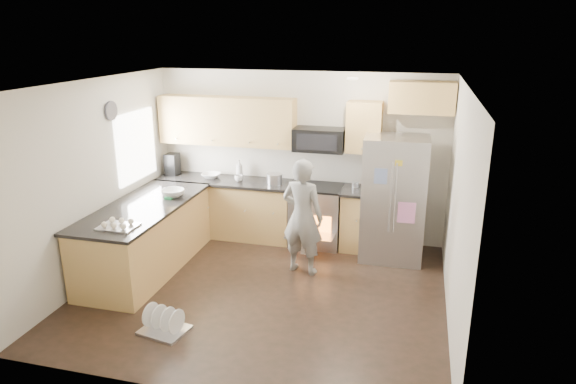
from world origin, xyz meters
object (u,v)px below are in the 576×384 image
(stove_range, at_px, (317,202))
(person, at_px, (303,217))
(refrigerator, at_px, (394,199))
(dish_rack, at_px, (164,325))

(stove_range, height_order, person, stove_range)
(person, bearing_deg, stove_range, -77.95)
(refrigerator, bearing_deg, dish_rack, -132.63)
(stove_range, bearing_deg, dish_rack, -111.84)
(refrigerator, distance_m, dish_rack, 3.55)
(stove_range, bearing_deg, person, -89.74)
(stove_range, distance_m, refrigerator, 1.20)
(refrigerator, height_order, person, refrigerator)
(person, bearing_deg, refrigerator, -134.64)
(stove_range, xyz_separation_m, person, (0.00, -1.00, 0.12))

